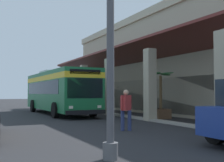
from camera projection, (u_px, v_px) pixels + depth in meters
The scene contains 6 objects.
ground at pixel (154, 111), 25.53m from camera, with size 120.00×120.00×0.00m, color #262628.
curb_strip at pixel (109, 114), 20.97m from camera, with size 31.97×0.50×0.12m, color #9E998E.
plaza_building at pixel (207, 65), 25.39m from camera, with size 26.94×16.93×8.03m.
transit_bus at pixel (58, 89), 21.79m from camera, with size 11.24×2.92×3.34m.
pedestrian at pixel (126, 108), 11.93m from camera, with size 0.45×0.64×1.70m.
potted_palm at pixel (161, 108), 17.56m from camera, with size 1.75×1.79×2.90m.
Camera 1 is at (21.33, -6.67, 1.55)m, focal length 45.99 mm.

